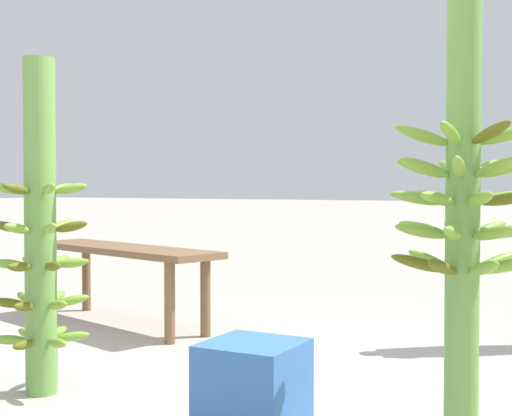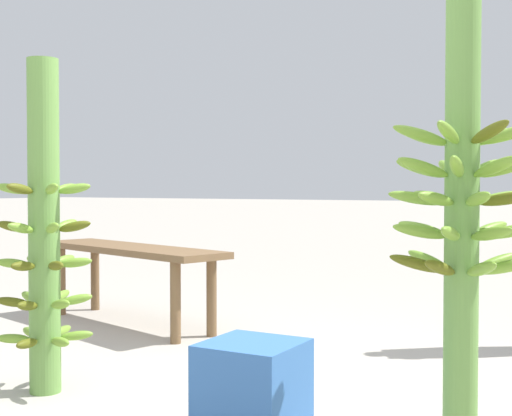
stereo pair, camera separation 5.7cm
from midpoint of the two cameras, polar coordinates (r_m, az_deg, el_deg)
banana_stalk_left at (r=3.14m, az=-17.37°, el=-2.03°), size 0.40×0.40×1.41m
banana_stalk_center at (r=2.33m, az=15.54°, el=-0.07°), size 0.46×0.46×1.58m
market_bench at (r=4.57m, az=-10.95°, el=-3.98°), size 1.58×0.78×0.50m
produce_crate at (r=2.60m, az=-0.89°, el=-14.19°), size 0.33×0.33×0.33m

